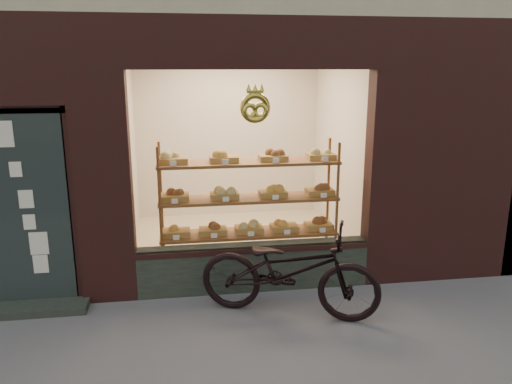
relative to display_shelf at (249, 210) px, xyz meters
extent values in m
cube|color=black|center=(0.00, -0.42, -0.58)|extent=(2.70, 0.25, 0.55)
cube|color=#232D2E|center=(-2.45, -0.49, 0.25)|extent=(0.90, 0.04, 2.15)
cube|color=black|center=(-2.45, -0.65, -0.81)|extent=(1.15, 0.35, 0.08)
torus|color=gold|center=(0.00, -0.53, 1.30)|extent=(0.33, 0.07, 0.33)
cube|color=brown|center=(0.00, 0.00, -0.80)|extent=(2.20, 0.45, 0.04)
cube|color=brown|center=(0.00, 0.00, -0.30)|extent=(2.20, 0.45, 0.03)
cube|color=brown|center=(0.00, 0.00, 0.15)|extent=(2.20, 0.45, 0.04)
cube|color=brown|center=(0.00, 0.00, 0.60)|extent=(2.20, 0.45, 0.04)
cylinder|color=brown|center=(-1.07, -0.19, 0.00)|extent=(0.04, 0.04, 1.70)
cylinder|color=brown|center=(1.07, -0.19, 0.00)|extent=(0.04, 0.04, 1.70)
cylinder|color=brown|center=(-1.07, 0.20, 0.00)|extent=(0.04, 0.04, 1.70)
cylinder|color=brown|center=(1.07, 0.20, 0.00)|extent=(0.04, 0.04, 1.70)
cube|color=olive|center=(-0.90, 0.00, -0.25)|extent=(0.34, 0.24, 0.07)
sphere|color=tan|center=(-0.90, 0.00, -0.17)|extent=(0.11, 0.11, 0.11)
cube|color=white|center=(-0.90, -0.18, -0.25)|extent=(0.07, 0.01, 0.05)
cube|color=olive|center=(-0.45, 0.00, -0.25)|extent=(0.34, 0.24, 0.07)
sphere|color=#572E1D|center=(-0.45, 0.00, -0.17)|extent=(0.11, 0.11, 0.11)
cube|color=white|center=(-0.45, -0.18, -0.25)|extent=(0.07, 0.01, 0.05)
cube|color=olive|center=(0.00, 0.00, -0.25)|extent=(0.34, 0.24, 0.07)
sphere|color=tan|center=(0.00, 0.00, -0.17)|extent=(0.11, 0.11, 0.11)
cube|color=white|center=(0.00, -0.18, -0.25)|extent=(0.07, 0.01, 0.05)
cube|color=olive|center=(0.45, 0.00, -0.25)|extent=(0.34, 0.24, 0.07)
sphere|color=tan|center=(0.45, 0.00, -0.17)|extent=(0.11, 0.11, 0.11)
cube|color=white|center=(0.45, -0.18, -0.25)|extent=(0.07, 0.01, 0.05)
cube|color=olive|center=(0.90, 0.00, -0.25)|extent=(0.34, 0.24, 0.07)
sphere|color=#572E1D|center=(0.90, 0.00, -0.17)|extent=(0.11, 0.11, 0.11)
cube|color=white|center=(0.90, -0.18, -0.25)|extent=(0.08, 0.01, 0.05)
cube|color=olive|center=(-0.90, 0.00, 0.20)|extent=(0.34, 0.24, 0.07)
sphere|color=#572E1D|center=(-0.90, 0.00, 0.28)|extent=(0.11, 0.11, 0.11)
cube|color=white|center=(-0.90, -0.18, 0.20)|extent=(0.07, 0.01, 0.06)
cube|color=olive|center=(-0.30, 0.00, 0.20)|extent=(0.34, 0.24, 0.07)
sphere|color=tan|center=(-0.30, 0.00, 0.28)|extent=(0.11, 0.11, 0.11)
cube|color=white|center=(-0.30, -0.18, 0.20)|extent=(0.08, 0.01, 0.06)
cube|color=olive|center=(0.30, 0.00, 0.20)|extent=(0.34, 0.24, 0.07)
sphere|color=tan|center=(0.30, 0.00, 0.28)|extent=(0.11, 0.11, 0.11)
cube|color=white|center=(0.30, -0.18, 0.20)|extent=(0.07, 0.01, 0.06)
cube|color=olive|center=(0.90, 0.00, 0.20)|extent=(0.34, 0.24, 0.07)
sphere|color=#572E1D|center=(0.90, 0.00, 0.28)|extent=(0.11, 0.11, 0.11)
cube|color=white|center=(0.90, -0.18, 0.20)|extent=(0.08, 0.01, 0.06)
cube|color=olive|center=(-0.90, 0.00, 0.65)|extent=(0.34, 0.24, 0.07)
sphere|color=tan|center=(-0.90, 0.00, 0.73)|extent=(0.11, 0.11, 0.11)
cube|color=white|center=(-0.90, -0.18, 0.65)|extent=(0.07, 0.01, 0.06)
cube|color=olive|center=(-0.30, 0.00, 0.65)|extent=(0.34, 0.24, 0.07)
sphere|color=tan|center=(-0.30, 0.00, 0.73)|extent=(0.11, 0.11, 0.11)
cube|color=white|center=(-0.30, -0.18, 0.65)|extent=(0.08, 0.01, 0.06)
cube|color=olive|center=(0.30, 0.00, 0.65)|extent=(0.34, 0.24, 0.07)
sphere|color=#572E1D|center=(0.30, 0.00, 0.73)|extent=(0.11, 0.11, 0.11)
cube|color=white|center=(0.30, -0.18, 0.65)|extent=(0.07, 0.01, 0.06)
cube|color=olive|center=(0.90, 0.00, 0.65)|extent=(0.34, 0.24, 0.07)
sphere|color=tan|center=(0.90, 0.00, 0.73)|extent=(0.11, 0.11, 0.11)
cube|color=white|center=(0.90, -0.18, 0.65)|extent=(0.08, 0.01, 0.06)
imported|color=black|center=(0.27, -1.11, -0.35)|extent=(2.02, 1.33, 1.00)
camera|label=1|loc=(-0.80, -5.88, 1.74)|focal=35.00mm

